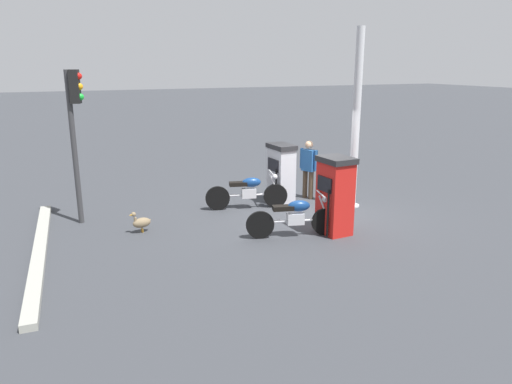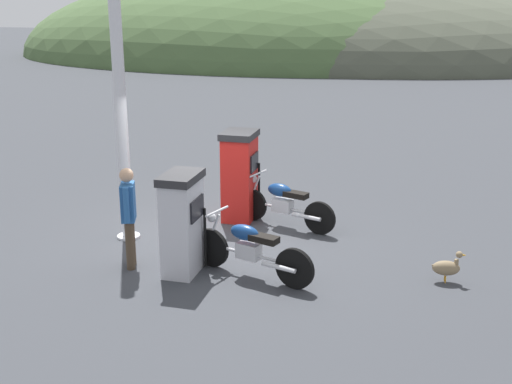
# 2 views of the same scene
# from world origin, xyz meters

# --- Properties ---
(ground_plane) EXTENTS (120.00, 120.00, 0.00)m
(ground_plane) POSITION_xyz_m (0.00, 0.00, 0.00)
(ground_plane) COLOR #383A3F
(fuel_pump_near) EXTENTS (0.56, 0.85, 1.57)m
(fuel_pump_near) POSITION_xyz_m (0.11, -1.29, 0.80)
(fuel_pump_near) COLOR silver
(fuel_pump_near) RESTS_ON ground
(fuel_pump_far) EXTENTS (0.65, 0.80, 1.69)m
(fuel_pump_far) POSITION_xyz_m (0.11, 1.29, 0.86)
(fuel_pump_far) COLOR red
(fuel_pump_far) RESTS_ON ground
(motorcycle_near_pump) EXTENTS (2.05, 0.78, 0.94)m
(motorcycle_near_pump) POSITION_xyz_m (1.12, -1.13, 0.45)
(motorcycle_near_pump) COLOR black
(motorcycle_near_pump) RESTS_ON ground
(motorcycle_far_pump) EXTENTS (1.97, 0.78, 0.94)m
(motorcycle_far_pump) POSITION_xyz_m (1.00, 1.14, 0.45)
(motorcycle_far_pump) COLOR black
(motorcycle_far_pump) RESTS_ON ground
(attendant_person) EXTENTS (0.33, 0.56, 1.59)m
(attendant_person) POSITION_xyz_m (-0.76, -1.36, 0.91)
(attendant_person) COLOR #473828
(attendant_person) RESTS_ON ground
(wandering_duck) EXTENTS (0.49, 0.27, 0.50)m
(wandering_duck) POSITION_xyz_m (3.94, -0.42, 0.24)
(wandering_duck) COLOR #847051
(wandering_duck) RESTS_ON ground
(roadside_traffic_light) EXTENTS (0.40, 0.29, 3.46)m
(roadside_traffic_light) POSITION_xyz_m (5.03, -1.64, 2.38)
(roadside_traffic_light) COLOR #38383A
(roadside_traffic_light) RESTS_ON ground
(canopy_support_pole) EXTENTS (0.40, 0.40, 4.44)m
(canopy_support_pole) POSITION_xyz_m (-1.43, -0.24, 2.14)
(canopy_support_pole) COLOR silver
(canopy_support_pole) RESTS_ON ground
(road_edge_kerb) EXTENTS (0.52, 6.03, 0.12)m
(road_edge_kerb) POSITION_xyz_m (5.99, 0.00, 0.06)
(road_edge_kerb) COLOR #9E9E93
(road_edge_kerb) RESTS_ON ground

